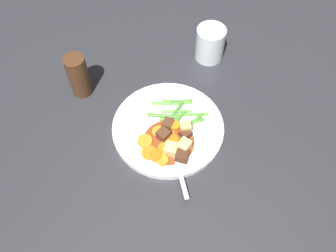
{
  "coord_description": "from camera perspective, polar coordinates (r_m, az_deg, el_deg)",
  "views": [
    {
      "loc": [
        0.44,
        0.14,
        0.72
      ],
      "look_at": [
        0.0,
        0.0,
        0.01
      ],
      "focal_mm": 38.05,
      "sensor_mm": 36.0,
      "label": 1
    }
  ],
  "objects": [
    {
      "name": "ground_plane",
      "position": [
        0.86,
        0.0,
        -0.55
      ],
      "size": [
        3.0,
        3.0,
        0.0
      ],
      "primitive_type": "plane",
      "color": "#2D2D33"
    },
    {
      "name": "dinner_plate",
      "position": [
        0.85,
        0.0,
        -0.28
      ],
      "size": [
        0.27,
        0.27,
        0.01
      ],
      "primitive_type": "cylinder",
      "color": "white",
      "rests_on": "ground_plane"
    },
    {
      "name": "stew_sauce",
      "position": [
        0.82,
        0.08,
        -2.56
      ],
      "size": [
        0.12,
        0.12,
        0.0
      ],
      "primitive_type": "cylinder",
      "color": "brown",
      "rests_on": "dinner_plate"
    },
    {
      "name": "carrot_slice_0",
      "position": [
        0.83,
        -1.56,
        -0.95
      ],
      "size": [
        0.04,
        0.04,
        0.01
      ],
      "primitive_type": "cylinder",
      "rotation": [
        0.0,
        0.0,
        5.84
      ],
      "color": "orange",
      "rests_on": "dinner_plate"
    },
    {
      "name": "carrot_slice_1",
      "position": [
        0.81,
        -0.51,
        -3.74
      ],
      "size": [
        0.04,
        0.04,
        0.01
      ],
      "primitive_type": "cylinder",
      "rotation": [
        0.0,
        0.0,
        2.95
      ],
      "color": "orange",
      "rests_on": "dinner_plate"
    },
    {
      "name": "carrot_slice_2",
      "position": [
        0.84,
        1.14,
        0.24
      ],
      "size": [
        0.03,
        0.03,
        0.01
      ],
      "primitive_type": "cylinder",
      "rotation": [
        0.0,
        0.0,
        1.71
      ],
      "color": "orange",
      "rests_on": "dinner_plate"
    },
    {
      "name": "carrot_slice_3",
      "position": [
        0.81,
        0.7,
        -2.49
      ],
      "size": [
        0.04,
        0.04,
        0.01
      ],
      "primitive_type": "cylinder",
      "rotation": [
        0.0,
        0.0,
        1.67
      ],
      "color": "orange",
      "rests_on": "dinner_plate"
    },
    {
      "name": "carrot_slice_4",
      "position": [
        0.82,
        -3.71,
        -2.43
      ],
      "size": [
        0.04,
        0.04,
        0.01
      ],
      "primitive_type": "cylinder",
      "rotation": [
        0.0,
        0.0,
        4.92
      ],
      "color": "orange",
      "rests_on": "dinner_plate"
    },
    {
      "name": "carrot_slice_5",
      "position": [
        0.8,
        -2.07,
        -4.73
      ],
      "size": [
        0.04,
        0.04,
        0.01
      ],
      "primitive_type": "cylinder",
      "rotation": [
        0.0,
        0.0,
        4.28
      ],
      "color": "orange",
      "rests_on": "dinner_plate"
    },
    {
      "name": "carrot_slice_6",
      "position": [
        0.8,
        -3.02,
        -4.3
      ],
      "size": [
        0.05,
        0.05,
        0.01
      ],
      "primitive_type": "cylinder",
      "rotation": [
        0.0,
        0.0,
        5.52
      ],
      "color": "orange",
      "rests_on": "dinner_plate"
    },
    {
      "name": "carrot_slice_7",
      "position": [
        0.79,
        -0.89,
        -5.54
      ],
      "size": [
        0.03,
        0.03,
        0.01
      ],
      "primitive_type": "cylinder",
      "rotation": [
        0.0,
        0.0,
        1.48
      ],
      "color": "orange",
      "rests_on": "dinner_plate"
    },
    {
      "name": "potato_chunk_0",
      "position": [
        0.8,
        2.63,
        -3.19
      ],
      "size": [
        0.03,
        0.03,
        0.03
      ],
      "primitive_type": "cube",
      "rotation": [
        0.0,
        0.0,
        6.02
      ],
      "color": "#E5CC7A",
      "rests_on": "dinner_plate"
    },
    {
      "name": "potato_chunk_1",
      "position": [
        0.83,
        2.83,
        -0.21
      ],
      "size": [
        0.03,
        0.03,
        0.03
      ],
      "primitive_type": "cube",
      "rotation": [
        0.0,
        0.0,
        0.44
      ],
      "color": "#DBBC6B",
      "rests_on": "dinner_plate"
    },
    {
      "name": "potato_chunk_2",
      "position": [
        0.8,
        0.47,
        -3.69
      ],
      "size": [
        0.03,
        0.03,
        0.02
      ],
      "primitive_type": "cube",
      "rotation": [
        0.0,
        0.0,
        3.18
      ],
      "color": "#E5CC7A",
      "rests_on": "dinner_plate"
    },
    {
      "name": "meat_chunk_0",
      "position": [
        0.83,
        0.11,
        0.09
      ],
      "size": [
        0.03,
        0.02,
        0.02
      ],
      "primitive_type": "cube",
      "rotation": [
        0.0,
        0.0,
        1.51
      ],
      "color": "#56331E",
      "rests_on": "dinner_plate"
    },
    {
      "name": "meat_chunk_1",
      "position": [
        0.82,
        2.77,
        -1.27
      ],
      "size": [
        0.03,
        0.03,
        0.02
      ],
      "primitive_type": "cube",
      "rotation": [
        0.0,
        0.0,
        5.76
      ],
      "color": "#4C2B19",
      "rests_on": "dinner_plate"
    },
    {
      "name": "meat_chunk_2",
      "position": [
        0.82,
        -0.86,
        -1.39
      ],
      "size": [
        0.03,
        0.03,
        0.03
      ],
      "primitive_type": "cube",
      "rotation": [
        0.0,
        0.0,
        1.18
      ],
      "color": "#56331E",
      "rests_on": "dinner_plate"
    },
    {
      "name": "meat_chunk_3",
      "position": [
        0.79,
        2.22,
        -4.85
      ],
      "size": [
        0.03,
        0.03,
        0.02
      ],
      "primitive_type": "cube",
      "rotation": [
        0.0,
        0.0,
        3.25
      ],
      "color": "#4C2B19",
      "rests_on": "dinner_plate"
    },
    {
      "name": "green_bean_0",
      "position": [
        0.84,
        3.18,
        0.49
      ],
      "size": [
        0.05,
        0.07,
        0.01
      ],
      "primitive_type": "cylinder",
      "rotation": [
        0.0,
        1.57,
        2.14
      ],
      "color": "#4C8E33",
      "rests_on": "dinner_plate"
    },
    {
      "name": "green_bean_1",
      "position": [
        0.86,
        1.41,
        2.38
      ],
      "size": [
        0.03,
        0.07,
        0.01
      ],
      "primitive_type": "cylinder",
      "rotation": [
        0.0,
        1.57,
        1.91
      ],
      "color": "#66AD42",
      "rests_on": "dinner_plate"
    },
    {
      "name": "green_bean_2",
      "position": [
        0.85,
        0.43,
        1.45
      ],
      "size": [
        0.04,
        0.05,
        0.01
      ],
      "primitive_type": "cylinder",
      "rotation": [
        0.0,
        1.57,
        2.18
      ],
      "color": "#66AD42",
      "rests_on": "dinner_plate"
    },
    {
      "name": "green_bean_3",
      "position": [
        0.85,
        4.36,
        0.88
      ],
      "size": [
        0.05,
        0.03,
        0.01
      ],
      "primitive_type": "cylinder",
      "rotation": [
        0.0,
        1.57,
        2.66
      ],
      "color": "#599E38",
      "rests_on": "dinner_plate"
    },
    {
      "name": "green_bean_4",
      "position": [
        0.88,
        -0.36,
        3.55
      ],
      "size": [
        0.03,
        0.06,
        0.01
      ],
      "primitive_type": "cylinder",
      "rotation": [
        0.0,
        1.57,
        1.89
      ],
      "color": "#66AD42",
      "rests_on": "dinner_plate"
    },
    {
      "name": "green_bean_5",
      "position": [
        0.86,
        1.27,
        2.26
      ],
      "size": [
        0.07,
        0.03,
        0.01
      ],
      "primitive_type": "cylinder",
      "rotation": [
        0.0,
        1.57,
        2.9
      ],
      "color": "#4C8E33",
      "rests_on": "dinner_plate"
    },
    {
      "name": "green_bean_6",
      "position": [
        0.88,
        -0.43,
        3.75
      ],
      "size": [
        0.03,
        0.07,
        0.01
      ],
      "primitive_type": "cylinder",
      "rotation": [
        0.0,
        1.57,
        1.91
      ],
      "color": "#599E38",
      "rests_on": "dinner_plate"
    },
    {
      "name": "green_bean_7",
      "position": [
        0.88,
        2.15,
        3.89
      ],
      "size": [
        0.03,
        0.05,
        0.01
      ],
      "primitive_type": "cylinder",
      "rotation": [
        0.0,
        1.57,
        2.05
      ],
      "color": "#4C8E33",
      "rests_on": "dinner_plate"
    },
    {
      "name": "green_bean_8",
      "position": [
        0.86,
        3.87,
        1.87
      ],
      "size": [
        0.03,
        0.08,
        0.01
      ],
      "primitive_type": "cylinder",
      "rotation": [
        0.0,
        1.57,
        1.91
      ],
      "color": "#599E38",
      "rests_on": "dinner_plate"
    },
    {
      "name": "green_bean_9",
      "position": [
        0.85,
        -0.88,
        1.65
      ],
      "size": [
        0.02,
        0.07,
        0.01
      ],
      "primitive_type": "cylinder",
      "rotation": [
        0.0,
        1.57,
        1.8
      ],
      "color": "#4C8E33",
      "rests_on": "dinner_plate"
    },
    {
      "name": "green_bean_10",
      "position": [
        0.85,
        1.51,
        0.98
      ],
      "size": [
        0.06,
        0.03,
        0.01
      ],
      "primitive_type": "cylinder",
      "rotation": [
        0.0,
        1.57,
        2.77
      ],
      "color": "#4C8E33",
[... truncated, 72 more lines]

